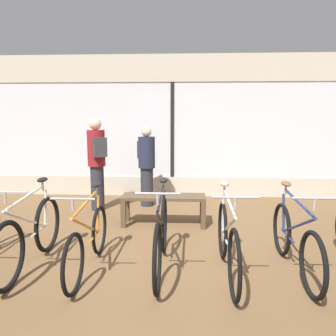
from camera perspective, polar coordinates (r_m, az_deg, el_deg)
The scene contains 10 objects.
ground_plane at distance 4.63m, azimuth -0.84°, elevation -14.20°, with size 24.00×24.00×0.00m, color brown.
shop_back_wall at distance 7.51m, azimuth 0.75°, elevation 7.45°, with size 12.00×0.08×3.20m.
bicycle_left at distance 4.36m, azimuth -22.90°, elevation -10.74°, with size 0.46×1.79×1.06m.
bicycle_center_left at distance 4.08m, azimuth -13.69°, elevation -12.08°, with size 0.46×1.68×1.00m.
bicycle_center at distance 3.99m, azimuth -1.20°, elevation -11.73°, with size 0.46×1.82×1.05m.
bicycle_center_right at distance 3.90m, azimuth 10.33°, elevation -12.45°, with size 0.46×1.74×1.05m.
bicycle_right at distance 4.19m, azimuth 21.21°, elevation -11.72°, with size 0.46×1.76×1.03m.
display_bench at distance 5.55m, azimuth -0.75°, elevation -5.75°, with size 1.40×0.44×0.51m.
customer_near_rack at distance 6.50m, azimuth -12.28°, elevation 1.19°, with size 0.50×0.56×1.80m.
customer_by_window at distance 6.72m, azimuth -3.78°, elevation 0.77°, with size 0.46×0.56×1.63m.
Camera 1 is at (0.28, -4.26, 1.80)m, focal length 35.00 mm.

